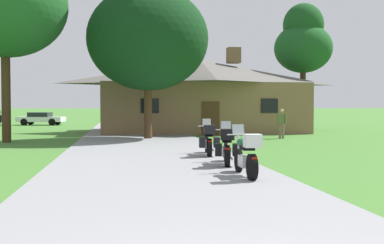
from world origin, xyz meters
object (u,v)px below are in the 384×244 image
object	(u,v)px
motorcycle_red_second_in_row	(227,147)
tree_right_of_lodge	(303,42)
motorcycle_green_nearest_to_camera	(246,155)
bystander_olive_shirt_near_lodge	(282,122)
motorcycle_orange_farthest_in_row	(209,140)
tree_by_lodge_front	(148,24)
parked_white_sedan_far_left	(41,118)

from	to	relation	value
motorcycle_red_second_in_row	tree_right_of_lodge	distance (m)	24.25
motorcycle_green_nearest_to_camera	bystander_olive_shirt_near_lodge	xyz separation A→B (m)	(5.75, 13.91, 0.31)
motorcycle_orange_farthest_in_row	tree_right_of_lodge	size ratio (longest dim) A/B	0.22
tree_by_lodge_front	parked_white_sedan_far_left	world-z (taller)	tree_by_lodge_front
bystander_olive_shirt_near_lodge	tree_by_lodge_front	size ratio (longest dim) A/B	0.16
motorcycle_red_second_in_row	tree_right_of_lodge	size ratio (longest dim) A/B	0.21
motorcycle_green_nearest_to_camera	motorcycle_red_second_in_row	size ratio (longest dim) A/B	1.01
bystander_olive_shirt_near_lodge	tree_right_of_lodge	xyz separation A→B (m)	(4.95, 9.44, 5.80)
motorcycle_green_nearest_to_camera	tree_by_lodge_front	size ratio (longest dim) A/B	0.20
motorcycle_orange_farthest_in_row	bystander_olive_shirt_near_lodge	bearing A→B (deg)	62.81
motorcycle_orange_farthest_in_row	bystander_olive_shirt_near_lodge	distance (m)	10.41
motorcycle_green_nearest_to_camera	motorcycle_orange_farthest_in_row	size ratio (longest dim) A/B	1.00
bystander_olive_shirt_near_lodge	tree_right_of_lodge	bearing A→B (deg)	101.53
motorcycle_green_nearest_to_camera	parked_white_sedan_far_left	bearing A→B (deg)	108.02
motorcycle_green_nearest_to_camera	motorcycle_red_second_in_row	world-z (taller)	same
motorcycle_orange_farthest_in_row	parked_white_sedan_far_left	distance (m)	31.24
tree_right_of_lodge	parked_white_sedan_far_left	xyz separation A→B (m)	(-21.33, 11.29, -6.09)
tree_by_lodge_front	motorcycle_orange_farthest_in_row	bearing A→B (deg)	-79.74
motorcycle_green_nearest_to_camera	parked_white_sedan_far_left	distance (m)	36.23
bystander_olive_shirt_near_lodge	tree_by_lodge_front	xyz separation A→B (m)	(-7.44, 0.60, 5.36)
tree_by_lodge_front	bystander_olive_shirt_near_lodge	bearing A→B (deg)	-4.58
bystander_olive_shirt_near_lodge	motorcycle_orange_farthest_in_row	bearing A→B (deg)	-84.45
motorcycle_red_second_in_row	bystander_olive_shirt_near_lodge	distance (m)	12.82
motorcycle_red_second_in_row	bystander_olive_shirt_near_lodge	size ratio (longest dim) A/B	1.24
motorcycle_orange_farthest_in_row	parked_white_sedan_far_left	world-z (taller)	motorcycle_orange_farthest_in_row
motorcycle_green_nearest_to_camera	parked_white_sedan_far_left	world-z (taller)	motorcycle_green_nearest_to_camera
tree_by_lodge_front	motorcycle_red_second_in_row	bearing A→B (deg)	-81.87
motorcycle_green_nearest_to_camera	motorcycle_red_second_in_row	bearing A→B (deg)	90.08
motorcycle_orange_farthest_in_row	tree_right_of_lodge	xyz separation A→B (m)	(10.71, 18.09, 6.12)
motorcycle_orange_farthest_in_row	tree_right_of_lodge	bearing A→B (deg)	65.83
bystander_olive_shirt_near_lodge	parked_white_sedan_far_left	world-z (taller)	bystander_olive_shirt_near_lodge
motorcycle_orange_farthest_in_row	tree_by_lodge_front	size ratio (longest dim) A/B	0.20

